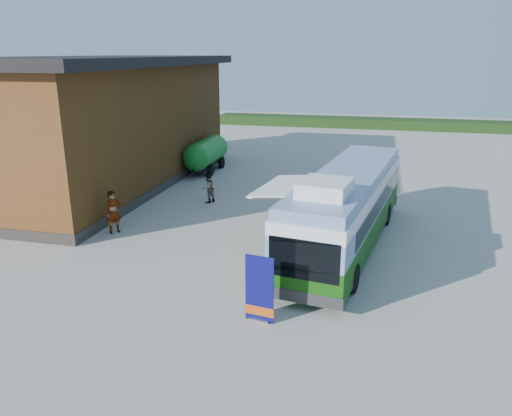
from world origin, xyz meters
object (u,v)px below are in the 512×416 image
(picnic_table, at_px, (303,226))
(person_b, at_px, (208,188))
(person_a, at_px, (114,212))
(banner, at_px, (259,295))
(bus, at_px, (347,206))
(slurry_tanker, at_px, (206,153))

(picnic_table, xyz_separation_m, person_b, (-5.71, 4.00, 0.28))
(person_a, relative_size, person_b, 1.22)
(banner, relative_size, person_a, 1.09)
(picnic_table, distance_m, person_b, 6.98)
(bus, bearing_deg, slurry_tanker, 139.50)
(banner, height_order, picnic_table, banner)
(slurry_tanker, bearing_deg, person_a, -89.85)
(picnic_table, height_order, person_b, person_b)
(picnic_table, relative_size, person_b, 0.85)
(person_a, height_order, slurry_tanker, slurry_tanker)
(person_b, relative_size, slurry_tanker, 0.27)
(bus, height_order, person_b, bus)
(banner, bearing_deg, bus, 81.56)
(banner, height_order, person_a, banner)
(bus, relative_size, person_a, 6.38)
(bus, height_order, banner, bus)
(bus, distance_m, slurry_tanker, 15.51)
(person_a, xyz_separation_m, person_b, (2.53, 5.48, -0.17))
(person_b, bearing_deg, picnic_table, 80.05)
(banner, distance_m, picnic_table, 7.45)
(picnic_table, xyz_separation_m, person_a, (-8.24, -1.48, 0.46))
(person_a, distance_m, person_b, 6.04)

